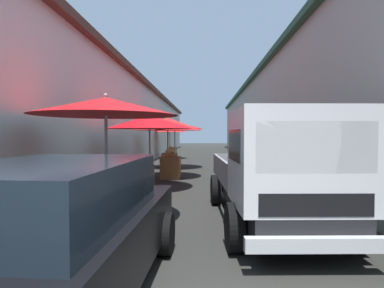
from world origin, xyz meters
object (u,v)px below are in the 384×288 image
object	(u,v)px
delivery_truck	(281,175)
vendor_by_crates	(237,159)
fruit_stall_near_right	(105,123)
fruit_stall_far_left	(168,130)
fruit_stall_mid_lane	(174,130)
fruit_stall_far_right	(149,128)
parked_scooter	(264,173)
hatchback_car	(58,232)
fruit_stall_near_left	(170,132)

from	to	relation	value
delivery_truck	vendor_by_crates	xyz separation A→B (m)	(4.62, 0.23, -0.12)
fruit_stall_near_right	fruit_stall_far_left	distance (m)	6.35
fruit_stall_mid_lane	delivery_truck	world-z (taller)	fruit_stall_mid_lane
fruit_stall_far_right	fruit_stall_far_left	bearing A→B (deg)	-6.17
fruit_stall_far_left	fruit_stall_far_right	bearing A→B (deg)	173.83
parked_scooter	fruit_stall_near_right	bearing A→B (deg)	141.08
fruit_stall_far_right	vendor_by_crates	size ratio (longest dim) A/B	1.65
hatchback_car	delivery_truck	bearing A→B (deg)	-51.20
fruit_stall_near_right	delivery_truck	xyz separation A→B (m)	(-0.41, -3.09, -0.88)
fruit_stall_far_right	vendor_by_crates	bearing A→B (deg)	-79.88
fruit_stall_near_left	vendor_by_crates	world-z (taller)	fruit_stall_near_left
vendor_by_crates	fruit_stall_far_right	bearing A→B (deg)	100.12
fruit_stall_far_right	fruit_stall_far_left	distance (m)	2.62
fruit_stall_far_right	vendor_by_crates	world-z (taller)	fruit_stall_far_right
fruit_stall_far_left	fruit_stall_near_right	bearing A→B (deg)	176.31
delivery_truck	vendor_by_crates	bearing A→B (deg)	2.84
delivery_truck	vendor_by_crates	distance (m)	4.63
fruit_stall_near_left	fruit_stall_far_right	bearing A→B (deg)	-176.71
fruit_stall_far_right	hatchback_car	world-z (taller)	fruit_stall_far_right
fruit_stall_far_left	delivery_truck	bearing A→B (deg)	-158.34
fruit_stall_far_left	hatchback_car	bearing A→B (deg)	179.63
fruit_stall_near_right	fruit_stall_near_left	bearing A→B (deg)	2.06
vendor_by_crates	delivery_truck	bearing A→B (deg)	-177.16
fruit_stall_near_right	fruit_stall_near_left	world-z (taller)	fruit_stall_near_right
fruit_stall_far_left	hatchback_car	world-z (taller)	fruit_stall_far_left
hatchback_car	delivery_truck	world-z (taller)	delivery_truck
fruit_stall_far_left	vendor_by_crates	xyz separation A→B (m)	(-2.12, -2.45, -0.97)
fruit_stall_near_left	vendor_by_crates	bearing A→B (deg)	-163.47
fruit_stall_far_left	delivery_truck	xyz separation A→B (m)	(-6.74, -2.68, -0.85)
fruit_stall_mid_lane	hatchback_car	size ratio (longest dim) A/B	0.72
parked_scooter	fruit_stall_far_right	bearing A→B (deg)	104.48
fruit_stall_far_right	fruit_stall_near_right	size ratio (longest dim) A/B	0.99
fruit_stall_far_right	fruit_stall_mid_lane	size ratio (longest dim) A/B	0.93
hatchback_car	fruit_stall_near_left	bearing A→B (deg)	2.86
fruit_stall_mid_lane	hatchback_car	xyz separation A→B (m)	(-12.42, -0.05, -1.17)
fruit_stall_mid_lane	vendor_by_crates	distance (m)	6.24
fruit_stall_mid_lane	parked_scooter	world-z (taller)	fruit_stall_mid_lane
hatchback_car	vendor_by_crates	distance (m)	7.27
hatchback_car	delivery_truck	distance (m)	3.52
hatchback_car	parked_scooter	world-z (taller)	hatchback_car
fruit_stall_near_left	delivery_truck	size ratio (longest dim) A/B	0.49
fruit_stall_near_right	vendor_by_crates	distance (m)	5.19
fruit_stall_far_right	hatchback_car	bearing A→B (deg)	-177.97
fruit_stall_near_left	parked_scooter	world-z (taller)	fruit_stall_near_left
fruit_stall_far_left	parked_scooter	distance (m)	4.02
fruit_stall_far_left	delivery_truck	distance (m)	7.30
fruit_stall_mid_lane	delivery_truck	xyz separation A→B (m)	(-10.22, -2.79, -0.87)
parked_scooter	vendor_by_crates	bearing A→B (deg)	116.47
fruit_stall_far_left	hatchback_car	size ratio (longest dim) A/B	0.67
fruit_stall_far_left	fruit_stall_mid_lane	bearing A→B (deg)	1.84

